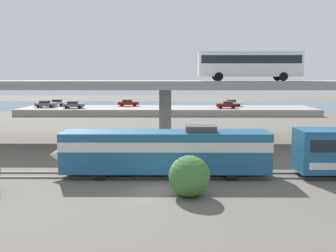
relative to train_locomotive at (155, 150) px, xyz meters
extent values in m
plane|color=#605B54|center=(0.57, -4.00, -2.19)|extent=(260.00, 260.00, 0.00)
cube|color=#59544C|center=(0.57, -0.76, -2.13)|extent=(110.00, 0.12, 0.12)
cube|color=#59544C|center=(0.57, 0.76, -2.13)|extent=(110.00, 0.12, 0.12)
cube|color=#1E5984|center=(0.83, 0.00, -0.11)|extent=(16.58, 3.00, 3.20)
cube|color=silver|center=(0.83, 0.00, 0.47)|extent=(16.58, 3.04, 0.77)
cone|color=silver|center=(-7.46, 0.00, -0.43)|extent=(2.26, 2.85, 2.85)
cube|color=black|center=(-5.76, 0.00, 0.79)|extent=(2.26, 2.70, 1.02)
cube|color=#3F3F42|center=(3.66, 0.00, 1.74)|extent=(2.40, 1.80, 0.50)
cylinder|color=black|center=(-4.35, -1.35, -1.71)|extent=(0.96, 0.18, 0.96)
cylinder|color=black|center=(-4.35, 1.35, -1.71)|extent=(0.96, 0.18, 0.96)
cylinder|color=black|center=(6.01, -1.35, -1.71)|extent=(0.96, 0.18, 0.96)
cylinder|color=black|center=(6.01, 1.35, -1.71)|extent=(0.96, 0.18, 0.96)
cube|color=gray|center=(0.57, 16.00, 4.88)|extent=(96.00, 10.83, 0.96)
cylinder|color=gray|center=(0.57, 16.00, 1.11)|extent=(1.50, 1.50, 6.60)
cube|color=silver|center=(10.52, 14.90, 7.31)|extent=(12.00, 2.55, 2.90)
cube|color=black|center=(10.52, 14.90, 7.83)|extent=(11.52, 2.59, 0.93)
cube|color=black|center=(4.57, 14.90, 7.66)|extent=(0.08, 2.30, 1.74)
cylinder|color=black|center=(6.80, 13.69, 5.86)|extent=(1.00, 0.26, 1.00)
cylinder|color=black|center=(6.80, 16.11, 5.86)|extent=(1.00, 0.26, 1.00)
cylinder|color=black|center=(14.24, 13.69, 5.86)|extent=(1.00, 0.26, 1.00)
cylinder|color=black|center=(14.24, 16.11, 5.86)|extent=(1.00, 0.26, 1.00)
cube|color=gray|center=(0.57, 51.00, -1.49)|extent=(62.87, 12.68, 1.40)
cube|color=#515459|center=(-19.19, 48.28, -0.13)|extent=(4.29, 1.90, 0.70)
cube|color=#1E232B|center=(-19.40, 48.28, 0.46)|extent=(1.89, 1.67, 0.48)
cylinder|color=black|center=(-17.86, 49.18, -0.48)|extent=(0.64, 0.20, 0.64)
cylinder|color=black|center=(-17.86, 47.38, -0.48)|extent=(0.64, 0.20, 0.64)
cylinder|color=black|center=(-20.52, 49.18, -0.48)|extent=(0.64, 0.20, 0.64)
cylinder|color=black|center=(-20.52, 47.38, -0.48)|extent=(0.64, 0.20, 0.64)
cube|color=maroon|center=(-8.30, 54.08, -0.13)|extent=(4.65, 1.84, 0.70)
cube|color=#1E232B|center=(-8.54, 54.08, 0.46)|extent=(2.05, 1.62, 0.48)
cylinder|color=black|center=(-6.86, 54.95, -0.48)|extent=(0.64, 0.20, 0.64)
cylinder|color=black|center=(-6.86, 53.21, -0.48)|extent=(0.64, 0.20, 0.64)
cylinder|color=black|center=(-9.75, 54.95, -0.48)|extent=(0.64, 0.20, 0.64)
cylinder|color=black|center=(-9.75, 53.21, -0.48)|extent=(0.64, 0.20, 0.64)
cube|color=#B7B7BC|center=(-24.70, 54.13, -0.13)|extent=(4.44, 1.89, 0.70)
cube|color=#1E232B|center=(-24.48, 54.13, 0.46)|extent=(1.95, 1.66, 0.48)
cylinder|color=black|center=(-26.08, 53.24, -0.48)|extent=(0.64, 0.20, 0.64)
cylinder|color=black|center=(-26.08, 55.03, -0.48)|extent=(0.64, 0.20, 0.64)
cylinder|color=black|center=(-23.33, 53.24, -0.48)|extent=(0.64, 0.20, 0.64)
cylinder|color=black|center=(-23.33, 55.03, -0.48)|extent=(0.64, 0.20, 0.64)
cube|color=maroon|center=(13.05, 48.53, -0.13)|extent=(4.32, 1.75, 0.70)
cube|color=#1E232B|center=(13.27, 48.53, 0.46)|extent=(1.90, 1.54, 0.48)
cylinder|color=black|center=(11.72, 47.70, -0.48)|extent=(0.64, 0.20, 0.64)
cylinder|color=black|center=(11.72, 49.36, -0.48)|extent=(0.64, 0.20, 0.64)
cylinder|color=black|center=(14.39, 47.70, -0.48)|extent=(0.64, 0.20, 0.64)
cylinder|color=black|center=(14.39, 49.36, -0.48)|extent=(0.64, 0.20, 0.64)
cube|color=silver|center=(15.08, 53.74, -0.13)|extent=(4.31, 1.83, 0.70)
cube|color=#1E232B|center=(14.87, 53.74, 0.46)|extent=(1.90, 1.61, 0.48)
cylinder|color=black|center=(16.42, 54.61, -0.48)|extent=(0.64, 0.20, 0.64)
cylinder|color=black|center=(16.42, 52.87, -0.48)|extent=(0.64, 0.20, 0.64)
cylinder|color=black|center=(13.75, 54.61, -0.48)|extent=(0.64, 0.20, 0.64)
cylinder|color=black|center=(13.75, 52.87, -0.48)|extent=(0.64, 0.20, 0.64)
cube|color=#515459|center=(-25.72, 50.08, -0.13)|extent=(4.34, 1.86, 0.70)
cube|color=#1E232B|center=(-25.94, 50.08, 0.46)|extent=(1.91, 1.64, 0.48)
cylinder|color=black|center=(-24.38, 50.97, -0.48)|extent=(0.64, 0.20, 0.64)
cylinder|color=black|center=(-24.38, 49.20, -0.48)|extent=(0.64, 0.20, 0.64)
cylinder|color=black|center=(-27.07, 50.97, -0.48)|extent=(0.64, 0.20, 0.64)
cylinder|color=black|center=(-27.07, 49.20, -0.48)|extent=(0.64, 0.20, 0.64)
cube|color=#385B7A|center=(0.57, 74.00, -2.19)|extent=(140.00, 36.00, 0.01)
sphere|color=#3C6F33|center=(2.51, -5.13, -0.79)|extent=(2.81, 2.81, 2.81)
camera|label=1|loc=(1.25, -29.28, 5.86)|focal=39.51mm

